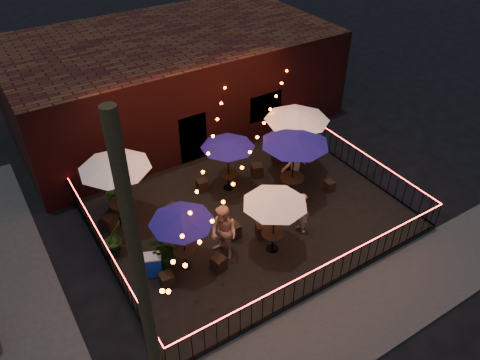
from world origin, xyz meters
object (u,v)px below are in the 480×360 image
object	(u,v)px
cafe_table_2	(275,201)
cooler	(153,265)
cafe_table_1	(114,164)
utility_pole	(144,295)
cafe_table_5	(297,116)
cafe_table_0	(181,219)
cafe_table_4	(295,140)
cafe_table_3	(228,144)

from	to	relation	value
cafe_table_2	cooler	world-z (taller)	cafe_table_2
cafe_table_1	cooler	size ratio (longest dim) A/B	3.84
utility_pole	cafe_table_2	bearing A→B (deg)	27.99
cafe_table_2	cafe_table_5	xyz separation A→B (m)	(3.24, 3.14, 0.43)
cafe_table_0	cafe_table_4	bearing A→B (deg)	12.28
utility_pole	cafe_table_5	bearing A→B (deg)	35.06
cafe_table_2	cafe_table_3	world-z (taller)	cafe_table_2
cafe_table_5	utility_pole	bearing A→B (deg)	-144.94
cafe_table_0	cafe_table_5	distance (m)	6.38
utility_pole	cafe_table_4	size ratio (longest dim) A/B	2.78
cafe_table_0	cafe_table_2	world-z (taller)	cafe_table_2
cafe_table_0	cooler	world-z (taller)	cafe_table_0
cafe_table_1	cafe_table_4	bearing A→B (deg)	-18.91
cafe_table_0	cafe_table_3	world-z (taller)	cafe_table_3
cafe_table_4	cooler	world-z (taller)	cafe_table_4
cafe_table_1	cafe_table_5	world-z (taller)	cafe_table_5
cafe_table_4	cafe_table_1	bearing A→B (deg)	161.09
cafe_table_4	cooler	xyz separation A→B (m)	(-5.88, -0.82, -2.03)
cafe_table_3	cooler	xyz separation A→B (m)	(-4.15, -2.43, -1.59)
cafe_table_4	cafe_table_3	bearing A→B (deg)	137.00
cafe_table_0	cooler	distance (m)	1.86
utility_pole	cafe_table_2	distance (m)	6.07
cafe_table_5	cooler	distance (m)	7.50
utility_pole	cafe_table_1	world-z (taller)	utility_pole
utility_pole	cafe_table_0	world-z (taller)	utility_pole
cafe_table_2	cafe_table_3	bearing A→B (deg)	82.28
cooler	cafe_table_4	bearing A→B (deg)	31.27
utility_pole	cafe_table_4	bearing A→B (deg)	32.31
cafe_table_0	cafe_table_4	world-z (taller)	cafe_table_4
cafe_table_2	cafe_table_5	bearing A→B (deg)	44.15
utility_pole	cafe_table_3	size ratio (longest dim) A/B	3.33
cafe_table_1	cooler	world-z (taller)	cafe_table_1
cafe_table_3	cafe_table_5	xyz separation A→B (m)	(2.76, -0.38, 0.49)
cafe_table_2	cafe_table_0	bearing A→B (deg)	162.60
cafe_table_0	cafe_table_3	xyz separation A→B (m)	(3.17, 2.68, 0.02)
cafe_table_0	cafe_table_1	xyz separation A→B (m)	(-0.82, 3.03, 0.43)
utility_pole	cafe_table_5	xyz separation A→B (m)	(8.35, 5.86, -1.39)
cafe_table_0	cafe_table_4	size ratio (longest dim) A/B	0.87
cafe_table_0	cafe_table_3	size ratio (longest dim) A/B	1.05
cafe_table_0	cooler	bearing A→B (deg)	165.68
cafe_table_2	cafe_table_4	world-z (taller)	cafe_table_4
cafe_table_1	cafe_table_2	distance (m)	5.24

